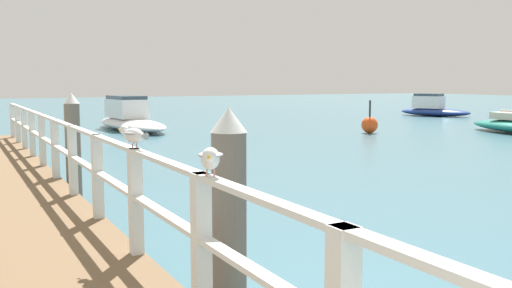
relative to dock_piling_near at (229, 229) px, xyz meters
name	(u,v)px	position (x,y,z in m)	size (l,w,h in m)	color
pier_railing	(63,146)	(-0.38, 5.39, 0.13)	(0.12, 18.07, 1.05)	silver
dock_piling_near	(229,229)	(0.00, 0.00, 0.00)	(0.29, 0.29, 1.98)	#6B6056
dock_piling_far	(73,145)	(0.00, 6.62, 0.00)	(0.29, 0.29, 1.98)	#6B6056
seagull_foreground	(210,157)	(-0.38, -0.50, 0.67)	(0.26, 0.45, 0.21)	white
seagull_background	(133,135)	(-0.38, 1.32, 0.67)	(0.23, 0.47, 0.21)	white
boat_0	(130,119)	(5.07, 20.70, -0.49)	(2.34, 6.75, 1.55)	white
boat_4	(433,109)	(25.01, 21.31, -0.52)	(3.07, 4.83, 1.44)	navy
channel_buoy	(370,125)	(13.56, 14.09, -0.64)	(0.70, 0.70, 1.40)	#E54C19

